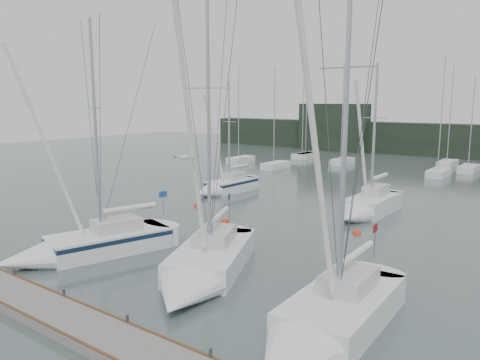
{
  "coord_description": "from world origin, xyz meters",
  "views": [
    {
      "loc": [
        14.9,
        -14.56,
        8.46
      ],
      "look_at": [
        0.5,
        5.0,
        4.35
      ],
      "focal_mm": 35.0,
      "sensor_mm": 36.0,
      "label": 1
    }
  ],
  "objects_px": {
    "buoy_c": "(197,206)",
    "buoy_a": "(225,222)",
    "sailboat_near_left": "(77,248)",
    "sailboat_mid_a": "(223,187)",
    "buoy_b": "(357,234)",
    "sailboat_near_right": "(322,328)",
    "sailboat_mid_c": "(365,208)",
    "sailboat_near_center": "(200,272)"
  },
  "relations": [
    {
      "from": "sailboat_near_center",
      "to": "buoy_a",
      "type": "bearing_deg",
      "value": 98.19
    },
    {
      "from": "sailboat_near_right",
      "to": "sailboat_near_left",
      "type": "bearing_deg",
      "value": 176.96
    },
    {
      "from": "sailboat_near_right",
      "to": "buoy_a",
      "type": "relative_size",
      "value": 27.8
    },
    {
      "from": "buoy_c",
      "to": "sailboat_near_left",
      "type": "bearing_deg",
      "value": -76.39
    },
    {
      "from": "buoy_a",
      "to": "buoy_c",
      "type": "bearing_deg",
      "value": 151.3
    },
    {
      "from": "sailboat_near_center",
      "to": "buoy_a",
      "type": "distance_m",
      "value": 11.18
    },
    {
      "from": "sailboat_mid_c",
      "to": "buoy_a",
      "type": "height_order",
      "value": "sailboat_mid_c"
    },
    {
      "from": "buoy_b",
      "to": "buoy_c",
      "type": "relative_size",
      "value": 0.87
    },
    {
      "from": "sailboat_near_right",
      "to": "sailboat_mid_c",
      "type": "bearing_deg",
      "value": 105.61
    },
    {
      "from": "sailboat_near_center",
      "to": "sailboat_mid_a",
      "type": "height_order",
      "value": "sailboat_near_center"
    },
    {
      "from": "sailboat_near_left",
      "to": "sailboat_near_center",
      "type": "bearing_deg",
      "value": 26.39
    },
    {
      "from": "sailboat_mid_a",
      "to": "buoy_c",
      "type": "xyz_separation_m",
      "value": [
        1.67,
        -5.46,
        -0.56
      ]
    },
    {
      "from": "sailboat_near_left",
      "to": "buoy_c",
      "type": "relative_size",
      "value": 20.86
    },
    {
      "from": "sailboat_near_right",
      "to": "buoy_a",
      "type": "bearing_deg",
      "value": 137.99
    },
    {
      "from": "sailboat_near_left",
      "to": "buoy_a",
      "type": "bearing_deg",
      "value": 97.5
    },
    {
      "from": "sailboat_mid_c",
      "to": "buoy_b",
      "type": "bearing_deg",
      "value": -72.95
    },
    {
      "from": "sailboat_near_left",
      "to": "sailboat_near_right",
      "type": "bearing_deg",
      "value": 15.46
    },
    {
      "from": "buoy_c",
      "to": "sailboat_near_center",
      "type": "bearing_deg",
      "value": -48.01
    },
    {
      "from": "sailboat_near_center",
      "to": "sailboat_mid_a",
      "type": "distance_m",
      "value": 21.74
    },
    {
      "from": "sailboat_near_left",
      "to": "sailboat_near_center",
      "type": "height_order",
      "value": "sailboat_near_center"
    },
    {
      "from": "sailboat_mid_c",
      "to": "buoy_b",
      "type": "distance_m",
      "value": 5.06
    },
    {
      "from": "buoy_a",
      "to": "buoy_c",
      "type": "relative_size",
      "value": 0.89
    },
    {
      "from": "sailboat_near_left",
      "to": "buoy_c",
      "type": "bearing_deg",
      "value": 120.47
    },
    {
      "from": "buoy_a",
      "to": "buoy_c",
      "type": "xyz_separation_m",
      "value": [
        -5.04,
        2.76,
        0.0
      ]
    },
    {
      "from": "sailboat_mid_a",
      "to": "buoy_b",
      "type": "distance_m",
      "value": 16.32
    },
    {
      "from": "sailboat_near_center",
      "to": "sailboat_near_right",
      "type": "xyz_separation_m",
      "value": [
        7.12,
        -1.66,
        0.02
      ]
    },
    {
      "from": "sailboat_mid_a",
      "to": "buoy_c",
      "type": "bearing_deg",
      "value": -70.86
    },
    {
      "from": "sailboat_near_center",
      "to": "buoy_c",
      "type": "distance_m",
      "value": 16.44
    },
    {
      "from": "sailboat_near_center",
      "to": "sailboat_mid_c",
      "type": "xyz_separation_m",
      "value": [
        1.32,
        17.04,
        0.06
      ]
    },
    {
      "from": "sailboat_near_left",
      "to": "buoy_a",
      "type": "height_order",
      "value": "sailboat_near_left"
    },
    {
      "from": "buoy_c",
      "to": "sailboat_mid_a",
      "type": "bearing_deg",
      "value": 107.05
    },
    {
      "from": "buoy_c",
      "to": "buoy_a",
      "type": "bearing_deg",
      "value": -28.7
    },
    {
      "from": "sailboat_near_left",
      "to": "sailboat_mid_a",
      "type": "relative_size",
      "value": 1.25
    },
    {
      "from": "sailboat_mid_c",
      "to": "buoy_a",
      "type": "distance_m",
      "value": 10.52
    },
    {
      "from": "sailboat_near_left",
      "to": "sailboat_near_center",
      "type": "xyz_separation_m",
      "value": [
        7.72,
        1.3,
        -0.03
      ]
    },
    {
      "from": "sailboat_near_left",
      "to": "sailboat_near_center",
      "type": "relative_size",
      "value": 0.89
    },
    {
      "from": "sailboat_near_left",
      "to": "sailboat_mid_a",
      "type": "distance_m",
      "value": 19.6
    },
    {
      "from": "sailboat_near_center",
      "to": "buoy_b",
      "type": "bearing_deg",
      "value": 53.53
    },
    {
      "from": "sailboat_near_center",
      "to": "buoy_c",
      "type": "bearing_deg",
      "value": 108.0
    },
    {
      "from": "sailboat_mid_c",
      "to": "sailboat_near_right",
      "type": "bearing_deg",
      "value": -71.77
    },
    {
      "from": "sailboat_mid_c",
      "to": "sailboat_near_center",
      "type": "bearing_deg",
      "value": -93.43
    },
    {
      "from": "sailboat_mid_a",
      "to": "buoy_a",
      "type": "bearing_deg",
      "value": -48.65
    }
  ]
}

